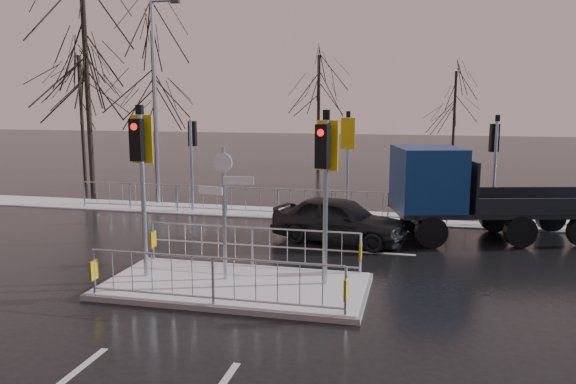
% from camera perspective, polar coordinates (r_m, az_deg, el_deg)
% --- Properties ---
extents(ground, '(120.00, 120.00, 0.00)m').
position_cam_1_polar(ground, '(13.04, -5.39, -9.76)').
color(ground, black).
rests_on(ground, ground).
extents(snow_verge, '(30.00, 2.00, 0.04)m').
position_cam_1_polar(snow_verge, '(21.09, 2.03, -2.27)').
color(snow_verge, white).
rests_on(snow_verge, ground).
extents(lane_markings, '(8.00, 11.38, 0.01)m').
position_cam_1_polar(lane_markings, '(12.74, -5.87, -10.21)').
color(lane_markings, silver).
rests_on(lane_markings, ground).
extents(traffic_island, '(6.00, 3.04, 4.15)m').
position_cam_1_polar(traffic_island, '(12.93, -5.45, -8.10)').
color(traffic_island, slate).
rests_on(traffic_island, ground).
extents(far_kerb_fixtures, '(18.00, 0.65, 3.83)m').
position_cam_1_polar(far_kerb_fixtures, '(20.36, 2.58, 0.16)').
color(far_kerb_fixtures, '#959CA2').
rests_on(far_kerb_fixtures, ground).
extents(car_far_lane, '(4.35, 2.54, 1.39)m').
position_cam_1_polar(car_far_lane, '(17.01, 5.20, -2.80)').
color(car_far_lane, black).
rests_on(car_far_lane, ground).
extents(flatbed_truck, '(6.52, 3.71, 2.86)m').
position_cam_1_polar(flatbed_truck, '(17.85, 16.65, 0.11)').
color(flatbed_truck, black).
rests_on(flatbed_truck, ground).
extents(tree_near_a, '(4.75, 4.75, 8.97)m').
position_cam_1_polar(tree_near_a, '(26.96, -19.86, 12.72)').
color(tree_near_a, black).
rests_on(tree_near_a, ground).
extents(tree_near_b, '(4.00, 4.00, 7.55)m').
position_cam_1_polar(tree_near_b, '(26.99, -13.44, 10.96)').
color(tree_near_b, black).
rests_on(tree_near_b, ground).
extents(tree_near_c, '(3.50, 3.50, 6.61)m').
position_cam_1_polar(tree_near_c, '(30.08, -20.33, 9.22)').
color(tree_near_c, black).
rests_on(tree_near_c, ground).
extents(tree_far_a, '(3.75, 3.75, 7.08)m').
position_cam_1_polar(tree_far_a, '(34.20, 3.14, 10.25)').
color(tree_far_a, black).
rests_on(tree_far_a, ground).
extents(tree_far_b, '(3.25, 3.25, 6.14)m').
position_cam_1_polar(tree_far_b, '(35.73, 16.60, 8.81)').
color(tree_far_b, black).
rests_on(tree_far_b, ground).
extents(street_lamp_left, '(1.25, 0.18, 8.20)m').
position_cam_1_polar(street_lamp_left, '(23.59, -13.20, 9.65)').
color(street_lamp_left, '#959CA2').
rests_on(street_lamp_left, ground).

